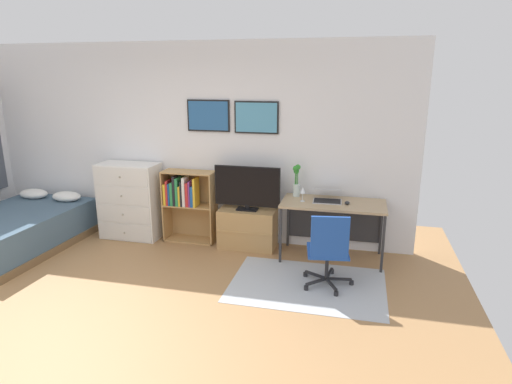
{
  "coord_description": "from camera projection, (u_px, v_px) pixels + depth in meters",
  "views": [
    {
      "loc": [
        2.29,
        -3.15,
        2.26
      ],
      "look_at": [
        1.17,
        1.5,
        0.97
      ],
      "focal_mm": 30.34,
      "sensor_mm": 36.0,
      "label": 1
    }
  ],
  "objects": [
    {
      "name": "wall_back_with_posters",
      "position": [
        190.0,
        143.0,
        5.99
      ],
      "size": [
        6.12,
        0.09,
        2.7
      ],
      "color": "white",
      "rests_on": "ground_plane"
    },
    {
      "name": "laptop",
      "position": [
        328.0,
        196.0,
        5.42
      ],
      "size": [
        0.37,
        0.39,
        0.16
      ],
      "rotation": [
        0.0,
        0.0,
        0.05
      ],
      "color": "#B7B7BC",
      "rests_on": "desk"
    },
    {
      "name": "bookshelf",
      "position": [
        186.0,
        199.0,
        5.99
      ],
      "size": [
        0.72,
        0.3,
        1.0
      ],
      "color": "tan",
      "rests_on": "ground_plane"
    },
    {
      "name": "dresser",
      "position": [
        130.0,
        201.0,
        6.13
      ],
      "size": [
        0.84,
        0.46,
        1.07
      ],
      "color": "white",
      "rests_on": "ground_plane"
    },
    {
      "name": "ground_plane",
      "position": [
        98.0,
        324.0,
        4.06
      ],
      "size": [
        7.2,
        7.2,
        0.0
      ],
      "primitive_type": "plane",
      "color": "#A87A4C"
    },
    {
      "name": "television",
      "position": [
        247.0,
        188.0,
        5.66
      ],
      "size": [
        0.88,
        0.16,
        0.59
      ],
      "color": "black",
      "rests_on": "tv_stand"
    },
    {
      "name": "office_chair",
      "position": [
        328.0,
        249.0,
        4.64
      ],
      "size": [
        0.58,
        0.58,
        0.86
      ],
      "rotation": [
        0.0,
        0.0,
        0.15
      ],
      "color": "#232326",
      "rests_on": "ground_plane"
    },
    {
      "name": "wine_glass",
      "position": [
        303.0,
        191.0,
        5.35
      ],
      "size": [
        0.07,
        0.07,
        0.18
      ],
      "color": "silver",
      "rests_on": "desk"
    },
    {
      "name": "computer_mouse",
      "position": [
        347.0,
        203.0,
        5.27
      ],
      "size": [
        0.06,
        0.1,
        0.03
      ],
      "primitive_type": "ellipsoid",
      "color": "#262628",
      "rests_on": "desk"
    },
    {
      "name": "area_rug",
      "position": [
        307.0,
        285.0,
        4.81
      ],
      "size": [
        1.7,
        1.2,
        0.01
      ],
      "primitive_type": "cube",
      "color": "#B2B7BC",
      "rests_on": "ground_plane"
    },
    {
      "name": "desk",
      "position": [
        333.0,
        211.0,
        5.45
      ],
      "size": [
        1.27,
        0.63,
        0.74
      ],
      "color": "tan",
      "rests_on": "ground_plane"
    },
    {
      "name": "bamboo_vase",
      "position": [
        297.0,
        181.0,
        5.57
      ],
      "size": [
        0.1,
        0.1,
        0.42
      ],
      "color": "silver",
      "rests_on": "desk"
    },
    {
      "name": "tv_stand",
      "position": [
        248.0,
        228.0,
        5.83
      ],
      "size": [
        0.76,
        0.41,
        0.53
      ],
      "color": "tan",
      "rests_on": "ground_plane"
    },
    {
      "name": "bed",
      "position": [
        17.0,
        230.0,
        5.8
      ],
      "size": [
        1.35,
        1.95,
        0.62
      ],
      "rotation": [
        0.0,
        0.0,
        -0.03
      ],
      "color": "brown",
      "rests_on": "ground_plane"
    }
  ]
}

